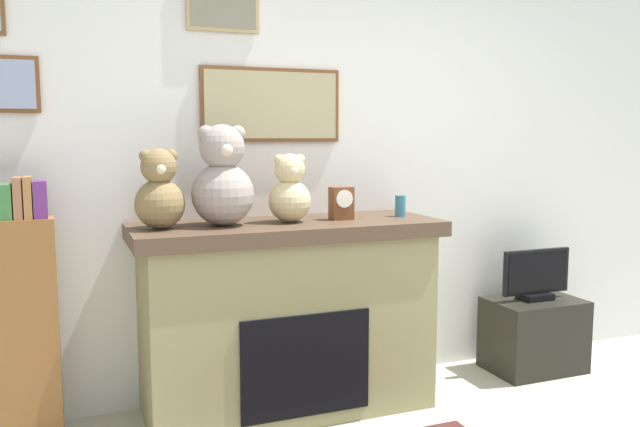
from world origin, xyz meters
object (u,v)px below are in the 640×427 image
(teddy_bear_brown, at_px, (223,180))
(teddy_bear_cream, at_px, (290,191))
(bookshelf, at_px, (14,321))
(tv_stand, at_px, (534,335))
(teddy_bear_tan, at_px, (160,193))
(mantel_clock, at_px, (341,203))
(fireplace, at_px, (288,316))
(candle_jar, at_px, (400,206))
(television, at_px, (536,276))

(teddy_bear_brown, bearing_deg, teddy_bear_cream, 0.03)
(bookshelf, bearing_deg, teddy_bear_brown, -6.31)
(tv_stand, height_order, teddy_bear_tan, teddy_bear_tan)
(mantel_clock, bearing_deg, fireplace, 176.44)
(teddy_bear_tan, bearing_deg, candle_jar, 0.02)
(bookshelf, xyz_separation_m, teddy_bear_brown, (1.00, -0.11, 0.65))
(candle_jar, xyz_separation_m, teddy_bear_cream, (-0.66, -0.00, 0.10))
(television, relative_size, teddy_bear_tan, 1.23)
(teddy_bear_tan, bearing_deg, television, 0.22)
(fireplace, relative_size, mantel_clock, 9.22)
(fireplace, distance_m, teddy_bear_cream, 0.68)
(candle_jar, distance_m, teddy_bear_tan, 1.34)
(fireplace, distance_m, television, 1.66)
(bookshelf, xyz_separation_m, tv_stand, (3.00, -0.10, -0.39))
(fireplace, relative_size, teddy_bear_brown, 3.20)
(bookshelf, bearing_deg, candle_jar, -3.11)
(tv_stand, distance_m, candle_jar, 1.31)
(teddy_bear_tan, xyz_separation_m, teddy_bear_brown, (0.31, -0.00, 0.05))
(tv_stand, bearing_deg, television, -90.00)
(fireplace, bearing_deg, teddy_bear_cream, -61.81)
(candle_jar, bearing_deg, teddy_bear_brown, -179.96)
(teddy_bear_tan, height_order, teddy_bear_brown, teddy_bear_brown)
(teddy_bear_tan, bearing_deg, teddy_bear_brown, -0.03)
(television, height_order, candle_jar, candle_jar)
(fireplace, height_order, teddy_bear_brown, teddy_bear_brown)
(teddy_bear_cream, bearing_deg, mantel_clock, -0.17)
(tv_stand, xyz_separation_m, television, (0.00, -0.00, 0.38))
(television, xyz_separation_m, teddy_bear_brown, (-2.00, -0.01, 0.66))
(fireplace, height_order, mantel_clock, mantel_clock)
(teddy_bear_cream, bearing_deg, teddy_bear_tan, -180.00)
(bookshelf, distance_m, television, 3.00)
(television, xyz_separation_m, teddy_bear_cream, (-1.64, -0.01, 0.59))
(bookshelf, xyz_separation_m, television, (3.00, -0.10, -0.01))
(tv_stand, bearing_deg, fireplace, 179.73)
(candle_jar, bearing_deg, mantel_clock, -179.79)
(television, bearing_deg, teddy_bear_tan, -179.78)
(teddy_bear_tan, distance_m, teddy_bear_cream, 0.67)
(candle_jar, distance_m, teddy_bear_cream, 0.67)
(teddy_bear_cream, bearing_deg, tv_stand, 0.36)
(fireplace, height_order, bookshelf, bookshelf)
(fireplace, distance_m, bookshelf, 1.35)
(mantel_clock, bearing_deg, television, 0.42)
(television, relative_size, teddy_bear_brown, 0.95)
(teddy_bear_brown, bearing_deg, candle_jar, 0.04)
(teddy_bear_tan, height_order, teddy_bear_cream, teddy_bear_tan)
(fireplace, distance_m, teddy_bear_tan, 0.96)
(fireplace, bearing_deg, television, -0.32)
(television, bearing_deg, mantel_clock, -179.58)
(television, distance_m, teddy_bear_cream, 1.75)
(bookshelf, distance_m, candle_jar, 2.08)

